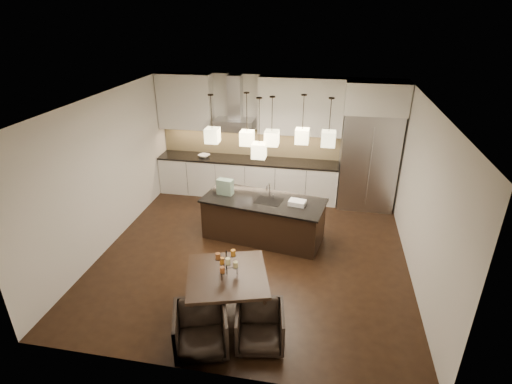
% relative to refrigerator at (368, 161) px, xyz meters
% --- Properties ---
extents(floor, '(5.50, 5.50, 0.02)m').
position_rel_refrigerator_xyz_m(floor, '(-2.10, -2.38, -1.08)').
color(floor, black).
rests_on(floor, ground).
extents(ceiling, '(5.50, 5.50, 0.02)m').
position_rel_refrigerator_xyz_m(ceiling, '(-2.10, -2.38, 1.73)').
color(ceiling, white).
rests_on(ceiling, wall_back).
extents(wall_back, '(5.50, 0.02, 2.80)m').
position_rel_refrigerator_xyz_m(wall_back, '(-2.10, 0.38, 0.32)').
color(wall_back, silver).
rests_on(wall_back, ground).
extents(wall_front, '(5.50, 0.02, 2.80)m').
position_rel_refrigerator_xyz_m(wall_front, '(-2.10, -5.14, 0.32)').
color(wall_front, silver).
rests_on(wall_front, ground).
extents(wall_left, '(0.02, 5.50, 2.80)m').
position_rel_refrigerator_xyz_m(wall_left, '(-4.86, -2.38, 0.32)').
color(wall_left, silver).
rests_on(wall_left, ground).
extents(wall_right, '(0.02, 5.50, 2.80)m').
position_rel_refrigerator_xyz_m(wall_right, '(0.66, -2.38, 0.32)').
color(wall_right, silver).
rests_on(wall_right, ground).
extents(refrigerator, '(1.20, 0.72, 2.15)m').
position_rel_refrigerator_xyz_m(refrigerator, '(0.00, 0.00, 0.00)').
color(refrigerator, '#B7B7BA').
rests_on(refrigerator, floor).
extents(fridge_panel, '(1.26, 0.72, 0.65)m').
position_rel_refrigerator_xyz_m(fridge_panel, '(0.00, 0.00, 1.40)').
color(fridge_panel, silver).
rests_on(fridge_panel, refrigerator).
extents(lower_cabinets, '(4.21, 0.62, 0.88)m').
position_rel_refrigerator_xyz_m(lower_cabinets, '(-2.73, 0.05, -0.64)').
color(lower_cabinets, silver).
rests_on(lower_cabinets, floor).
extents(countertop, '(4.21, 0.66, 0.04)m').
position_rel_refrigerator_xyz_m(countertop, '(-2.73, 0.05, -0.17)').
color(countertop, black).
rests_on(countertop, lower_cabinets).
extents(backsplash, '(4.21, 0.02, 0.63)m').
position_rel_refrigerator_xyz_m(backsplash, '(-2.73, 0.35, 0.16)').
color(backsplash, '#D3BC84').
rests_on(backsplash, countertop).
extents(upper_cab_left, '(1.25, 0.35, 1.25)m').
position_rel_refrigerator_xyz_m(upper_cab_left, '(-4.20, 0.19, 1.10)').
color(upper_cab_left, silver).
rests_on(upper_cab_left, wall_back).
extents(upper_cab_right, '(1.85, 0.35, 1.25)m').
position_rel_refrigerator_xyz_m(upper_cab_right, '(-1.55, 0.19, 1.10)').
color(upper_cab_right, silver).
rests_on(upper_cab_right, wall_back).
extents(hood_canopy, '(0.90, 0.52, 0.24)m').
position_rel_refrigerator_xyz_m(hood_canopy, '(-3.03, 0.10, 0.65)').
color(hood_canopy, '#B7B7BA').
rests_on(hood_canopy, wall_back).
extents(hood_chimney, '(0.30, 0.28, 0.96)m').
position_rel_refrigerator_xyz_m(hood_chimney, '(-3.03, 0.21, 1.24)').
color(hood_chimney, '#B7B7BA').
rests_on(hood_chimney, hood_canopy).
extents(fruit_bowl, '(0.33, 0.33, 0.06)m').
position_rel_refrigerator_xyz_m(fruit_bowl, '(-3.76, 0.00, -0.12)').
color(fruit_bowl, silver).
rests_on(fruit_bowl, countertop).
extents(island_body, '(2.36, 1.26, 0.79)m').
position_rel_refrigerator_xyz_m(island_body, '(-2.02, -1.81, -0.68)').
color(island_body, black).
rests_on(island_body, floor).
extents(island_top, '(2.44, 1.35, 0.04)m').
position_rel_refrigerator_xyz_m(island_top, '(-2.02, -1.81, -0.27)').
color(island_top, black).
rests_on(island_top, island_body).
extents(faucet, '(0.12, 0.23, 0.34)m').
position_rel_refrigerator_xyz_m(faucet, '(-1.92, -1.74, -0.08)').
color(faucet, silver).
rests_on(faucet, island_top).
extents(tote_bag, '(0.33, 0.21, 0.30)m').
position_rel_refrigerator_xyz_m(tote_bag, '(-2.80, -1.69, -0.10)').
color(tote_bag, '#174C32').
rests_on(tote_bag, island_top).
extents(food_container, '(0.34, 0.26, 0.09)m').
position_rel_refrigerator_xyz_m(food_container, '(-1.38, -1.91, -0.21)').
color(food_container, silver).
rests_on(food_container, island_top).
extents(dining_table, '(1.41, 1.41, 0.68)m').
position_rel_refrigerator_xyz_m(dining_table, '(-2.18, -4.01, -0.74)').
color(dining_table, black).
rests_on(dining_table, floor).
extents(candelabra, '(0.41, 0.41, 0.40)m').
position_rel_refrigerator_xyz_m(candelabra, '(-2.18, -4.01, -0.20)').
color(candelabra, black).
rests_on(candelabra, dining_table).
extents(candle_a, '(0.09, 0.09, 0.09)m').
position_rel_refrigerator_xyz_m(candle_a, '(-2.06, -3.97, -0.23)').
color(candle_a, '#F5ECA5').
rests_on(candle_a, candelabra).
extents(candle_b, '(0.09, 0.09, 0.09)m').
position_rel_refrigerator_xyz_m(candle_b, '(-2.27, -3.92, -0.23)').
color(candle_b, orange).
rests_on(candle_b, candelabra).
extents(candle_c, '(0.09, 0.09, 0.09)m').
position_rel_refrigerator_xyz_m(candle_c, '(-2.21, -4.13, -0.23)').
color(candle_c, '#995225').
rests_on(candle_c, candelabra).
extents(candle_d, '(0.09, 0.09, 0.09)m').
position_rel_refrigerator_xyz_m(candle_d, '(-2.11, -3.90, -0.09)').
color(candle_d, orange).
rests_on(candle_d, candelabra).
extents(candle_e, '(0.09, 0.09, 0.09)m').
position_rel_refrigerator_xyz_m(candle_e, '(-2.30, -4.02, -0.09)').
color(candle_e, '#995225').
rests_on(candle_e, candelabra).
extents(candle_f, '(0.09, 0.09, 0.09)m').
position_rel_refrigerator_xyz_m(candle_f, '(-2.13, -4.12, -0.09)').
color(candle_f, '#F5ECA5').
rests_on(candle_f, candelabra).
extents(armchair_left, '(0.88, 0.89, 0.64)m').
position_rel_refrigerator_xyz_m(armchair_left, '(-2.35, -4.77, -0.75)').
color(armchair_left, black).
rests_on(armchair_left, floor).
extents(armchair_right, '(0.73, 0.75, 0.59)m').
position_rel_refrigerator_xyz_m(armchair_right, '(-1.61, -4.55, -0.78)').
color(armchair_right, black).
rests_on(armchair_right, floor).
extents(pendant_a, '(0.24, 0.24, 0.26)m').
position_rel_refrigerator_xyz_m(pendant_a, '(-2.94, -1.92, 1.00)').
color(pendant_a, '#FFF2B1').
rests_on(pendant_a, ceiling).
extents(pendant_b, '(0.24, 0.24, 0.26)m').
position_rel_refrigerator_xyz_m(pendant_b, '(-2.37, -1.62, 0.89)').
color(pendant_b, '#FFF2B1').
rests_on(pendant_b, ceiling).
extents(pendant_c, '(0.24, 0.24, 0.26)m').
position_rel_refrigerator_xyz_m(pendant_c, '(-1.88, -1.88, 1.00)').
color(pendant_c, '#FFF2B1').
rests_on(pendant_c, ceiling).
extents(pendant_d, '(0.24, 0.24, 0.26)m').
position_rel_refrigerator_xyz_m(pendant_d, '(-1.37, -1.63, 0.99)').
color(pendant_d, '#FFF2B1').
rests_on(pendant_d, ceiling).
extents(pendant_e, '(0.24, 0.24, 0.26)m').
position_rel_refrigerator_xyz_m(pendant_e, '(-0.90, -1.81, 1.02)').
color(pendant_e, '#FFF2B1').
rests_on(pendant_e, ceiling).
extents(pendant_f, '(0.24, 0.24, 0.26)m').
position_rel_refrigerator_xyz_m(pendant_f, '(-2.08, -2.02, 0.80)').
color(pendant_f, '#FFF2B1').
rests_on(pendant_f, ceiling).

